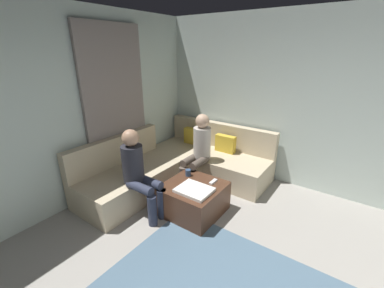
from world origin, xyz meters
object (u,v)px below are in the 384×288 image
at_px(person_on_couch_side, 138,170).
at_px(game_remote, 213,182).
at_px(ottoman, 193,198).
at_px(person_on_couch_back, 199,149).
at_px(sectional_couch, 179,165).
at_px(coffee_mug, 188,173).

bearing_deg(person_on_couch_side, game_remote, 131.40).
xyz_separation_m(ottoman, person_on_couch_back, (-0.35, 0.65, 0.45)).
relative_size(sectional_couch, ottoman, 3.36).
bearing_deg(person_on_couch_back, game_remote, 141.28).
height_order(coffee_mug, game_remote, coffee_mug).
bearing_deg(person_on_couch_side, ottoman, 127.73).
bearing_deg(person_on_couch_side, coffee_mug, 150.63).
distance_m(game_remote, person_on_couch_side, 1.02).
xyz_separation_m(person_on_couch_back, person_on_couch_side, (-0.22, -1.09, 0.00)).
xyz_separation_m(ottoman, coffee_mug, (-0.22, 0.18, 0.26)).
relative_size(game_remote, person_on_couch_back, 0.12).
bearing_deg(game_remote, person_on_couch_back, 141.28).
distance_m(person_on_couch_back, person_on_couch_side, 1.11).
bearing_deg(coffee_mug, person_on_couch_back, 105.78).
distance_m(ottoman, person_on_couch_side, 0.85).
xyz_separation_m(game_remote, person_on_couch_side, (-0.75, -0.66, 0.23)).
bearing_deg(game_remote, person_on_couch_side, -138.60).
bearing_deg(person_on_couch_back, sectional_couch, 8.58).
relative_size(sectional_couch, coffee_mug, 26.84).
height_order(coffee_mug, person_on_couch_side, person_on_couch_side).
bearing_deg(game_remote, sectional_couch, 157.51).
relative_size(ottoman, game_remote, 5.07).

